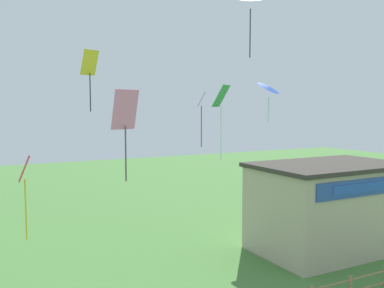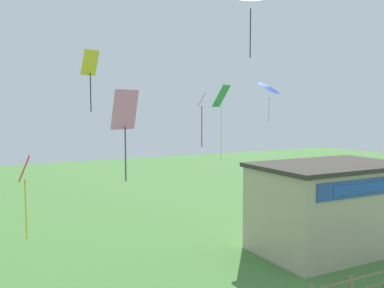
{
  "view_description": "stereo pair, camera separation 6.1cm",
  "coord_description": "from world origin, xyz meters",
  "px_view_note": "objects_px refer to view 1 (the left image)",
  "views": [
    {
      "loc": [
        -7.48,
        -6.62,
        8.21
      ],
      "look_at": [
        0.0,
        7.52,
        6.88
      ],
      "focal_mm": 40.0,
      "sensor_mm": 36.0,
      "label": 1
    },
    {
      "loc": [
        -7.43,
        -6.65,
        8.21
      ],
      "look_at": [
        0.0,
        7.52,
        6.88
      ],
      "focal_mm": 40.0,
      "sensor_mm": 36.0,
      "label": 2
    }
  ],
  "objects_px": {
    "kite_purple_streamer": "(201,109)",
    "kite_pink_diamond": "(125,116)",
    "kite_red_diamond": "(25,180)",
    "kite_yellow_diamond": "(90,68)",
    "seaside_building": "(328,207)",
    "kite_green_diamond": "(221,106)",
    "kite_blue_delta": "(269,88)"
  },
  "relations": [
    {
      "from": "kite_purple_streamer",
      "to": "kite_pink_diamond",
      "type": "distance_m",
      "value": 8.04
    },
    {
      "from": "kite_red_diamond",
      "to": "kite_pink_diamond",
      "type": "bearing_deg",
      "value": -27.63
    },
    {
      "from": "kite_yellow_diamond",
      "to": "kite_purple_streamer",
      "type": "bearing_deg",
      "value": -12.8
    },
    {
      "from": "kite_red_diamond",
      "to": "kite_pink_diamond",
      "type": "distance_m",
      "value": 3.87
    },
    {
      "from": "seaside_building",
      "to": "kite_yellow_diamond",
      "type": "relative_size",
      "value": 3.07
    },
    {
      "from": "seaside_building",
      "to": "kite_purple_streamer",
      "type": "xyz_separation_m",
      "value": [
        -8.0,
        0.77,
        5.63
      ]
    },
    {
      "from": "seaside_building",
      "to": "kite_purple_streamer",
      "type": "distance_m",
      "value": 9.81
    },
    {
      "from": "kite_red_diamond",
      "to": "kite_green_diamond",
      "type": "bearing_deg",
      "value": 6.23
    },
    {
      "from": "seaside_building",
      "to": "kite_yellow_diamond",
      "type": "distance_m",
      "value": 15.34
    },
    {
      "from": "kite_yellow_diamond",
      "to": "kite_blue_delta",
      "type": "relative_size",
      "value": 1.34
    },
    {
      "from": "kite_red_diamond",
      "to": "seaside_building",
      "type": "bearing_deg",
      "value": 10.87
    },
    {
      "from": "seaside_building",
      "to": "kite_pink_diamond",
      "type": "bearing_deg",
      "value": -161.14
    },
    {
      "from": "seaside_building",
      "to": "kite_pink_diamond",
      "type": "height_order",
      "value": "kite_pink_diamond"
    },
    {
      "from": "kite_green_diamond",
      "to": "kite_pink_diamond",
      "type": "relative_size",
      "value": 1.09
    },
    {
      "from": "kite_pink_diamond",
      "to": "kite_red_diamond",
      "type": "bearing_deg",
      "value": 152.37
    },
    {
      "from": "kite_pink_diamond",
      "to": "kite_blue_delta",
      "type": "bearing_deg",
      "value": 24.85
    },
    {
      "from": "seaside_building",
      "to": "kite_green_diamond",
      "type": "xyz_separation_m",
      "value": [
        -8.78,
        -2.35,
        5.77
      ]
    },
    {
      "from": "kite_pink_diamond",
      "to": "kite_yellow_diamond",
      "type": "bearing_deg",
      "value": 84.63
    },
    {
      "from": "kite_purple_streamer",
      "to": "kite_yellow_diamond",
      "type": "distance_m",
      "value": 5.69
    },
    {
      "from": "kite_blue_delta",
      "to": "kite_yellow_diamond",
      "type": "bearing_deg",
      "value": 162.96
    },
    {
      "from": "kite_green_diamond",
      "to": "kite_red_diamond",
      "type": "relative_size",
      "value": 1.16
    },
    {
      "from": "kite_purple_streamer",
      "to": "kite_pink_diamond",
      "type": "xyz_separation_m",
      "value": [
        -5.86,
        -5.51,
        -0.22
      ]
    },
    {
      "from": "seaside_building",
      "to": "kite_green_diamond",
      "type": "relative_size",
      "value": 2.7
    },
    {
      "from": "kite_blue_delta",
      "to": "kite_green_diamond",
      "type": "bearing_deg",
      "value": -155.62
    },
    {
      "from": "kite_purple_streamer",
      "to": "kite_blue_delta",
      "type": "bearing_deg",
      "value": -23.78
    },
    {
      "from": "kite_purple_streamer",
      "to": "seaside_building",
      "type": "bearing_deg",
      "value": -5.53
    },
    {
      "from": "kite_pink_diamond",
      "to": "kite_blue_delta",
      "type": "xyz_separation_m",
      "value": [
        8.95,
        4.15,
        1.28
      ]
    },
    {
      "from": "seaside_building",
      "to": "kite_yellow_diamond",
      "type": "height_order",
      "value": "kite_yellow_diamond"
    },
    {
      "from": "kite_green_diamond",
      "to": "kite_red_diamond",
      "type": "bearing_deg",
      "value": -173.77
    },
    {
      "from": "kite_green_diamond",
      "to": "kite_purple_streamer",
      "type": "height_order",
      "value": "kite_green_diamond"
    },
    {
      "from": "seaside_building",
      "to": "kite_red_diamond",
      "type": "xyz_separation_m",
      "value": [
        -16.75,
        -3.22,
        3.34
      ]
    },
    {
      "from": "kite_purple_streamer",
      "to": "kite_pink_diamond",
      "type": "relative_size",
      "value": 0.92
    }
  ]
}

